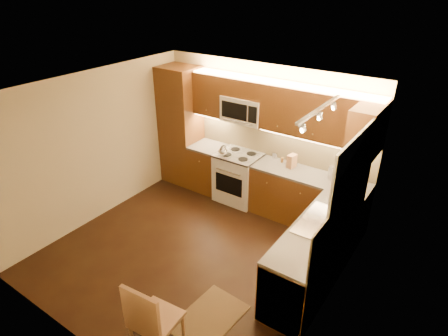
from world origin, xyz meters
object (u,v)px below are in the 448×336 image
Objects in this scene: soap_bottle at (348,199)px; dining_chair at (156,317)px; knife_block at (292,161)px; stove at (239,177)px; toaster_oven at (343,175)px; microwave at (244,109)px; kettle at (223,150)px; sink at (322,218)px.

soap_bottle reaches higher than dining_chair.
stove is at bearing -164.61° from knife_block.
knife_block is at bearing -154.92° from toaster_oven.
stove is at bearing 161.99° from soap_bottle.
toaster_oven is at bearing -0.52° from microwave.
dining_chair is (1.25, -3.06, -0.50)m from kettle.
microwave reaches higher than stove.
toaster_oven is at bearing 19.81° from kettle.
microwave is 3.36× the size of knife_block.
kettle is at bearing -156.45° from knife_block.
sink is 1.25m from toaster_oven.
soap_bottle is (2.14, -0.54, 0.54)m from stove.
toaster_oven reaches higher than kettle.
soap_bottle is at bearing -41.29° from toaster_oven.
sink is at bearing 60.70° from dining_chair.
soap_bottle is (2.35, -0.34, -0.01)m from kettle.
soap_bottle reaches higher than stove.
sink is (2.00, -1.26, -0.74)m from microwave.
sink reaches higher than dining_chair.
microwave is at bearing 158.64° from soap_bottle.
soap_bottle is at bearing -14.24° from stove.
sink is 3.80× the size of knife_block.
kettle is 0.19× the size of dining_chair.
dining_chair is (1.04, -3.25, 0.06)m from stove.
stove is 4.07× the size of knife_block.
kettle is 1.22m from knife_block.
toaster_oven is (1.84, 0.12, 0.55)m from stove.
kettle is 2.07m from toaster_oven.
toaster_oven is (1.84, -0.02, -0.71)m from microwave.
stove is 1.07× the size of sink.
microwave reaches higher than toaster_oven.
kettle is at bearing -137.22° from stove.
stove is at bearing -90.00° from microwave.
sink is at bearing -58.24° from toaster_oven.
toaster_oven is 1.61× the size of knife_block.
dining_chair is at bearing -114.35° from sink.
stove is 2.52× the size of toaster_oven.
soap_bottle is at bearing 76.81° from sink.
toaster_oven is 0.73m from soap_bottle.
kettle is 0.54× the size of toaster_oven.
kettle is (-0.21, -0.33, -0.70)m from microwave.
stove is at bearing 150.64° from sink.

